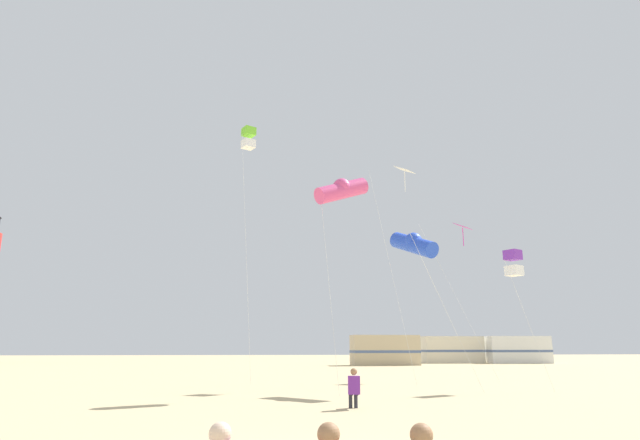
# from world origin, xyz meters

# --- Properties ---
(kite_flyer_standing) EXTENTS (0.35, 0.52, 1.16)m
(kite_flyer_standing) POSITION_xyz_m (1.91, 8.02, 0.61)
(kite_flyer_standing) COLOR #722D99
(kite_flyer_standing) RESTS_ON ground
(kite_box_violet) EXTENTS (1.69, 1.28, 5.94)m
(kite_box_violet) POSITION_xyz_m (10.06, 14.01, 5.36)
(kite_box_violet) COLOR silver
(kite_box_violet) RESTS_ON ground
(kite_diamond_white) EXTENTS (2.47, 2.47, 11.09)m
(kite_diamond_white) POSITION_xyz_m (6.22, 17.71, 10.38)
(kite_diamond_white) COLOR silver
(kite_diamond_white) RESTS_ON ground
(kite_box_lime) EXTENTS (0.93, 0.93, 13.12)m
(kite_box_lime) POSITION_xyz_m (-1.97, 18.18, 12.51)
(kite_box_lime) COLOR silver
(kite_box_lime) RESTS_ON ground
(kite_tube_rainbow) EXTENTS (2.54, 1.77, 8.87)m
(kite_tube_rainbow) POSITION_xyz_m (2.27, 12.83, 8.17)
(kite_tube_rainbow) COLOR silver
(kite_tube_rainbow) RESTS_ON ground
(kite_tube_blue) EXTENTS (3.25, 3.65, 6.77)m
(kite_tube_blue) POSITION_xyz_m (5.46, 13.61, 6.06)
(kite_tube_blue) COLOR silver
(kite_tube_blue) RESTS_ON ground
(kite_diamond_magenta) EXTENTS (3.41, 3.41, 9.00)m
(kite_diamond_magenta) POSITION_xyz_m (10.70, 21.59, 8.43)
(kite_diamond_magenta) COLOR silver
(kite_diamond_magenta) RESTS_ON ground
(rv_van_tan) EXTENTS (6.55, 2.68, 2.80)m
(rv_van_tan) POSITION_xyz_m (10.33, 42.64, 1.39)
(rv_van_tan) COLOR #C6B28C
(rv_van_tan) RESTS_ON ground
(rv_van_cream) EXTENTS (6.45, 2.36, 2.80)m
(rv_van_cream) POSITION_xyz_m (19.04, 48.60, 1.39)
(rv_van_cream) COLOR beige
(rv_van_cream) RESTS_ON ground
(rv_van_white) EXTENTS (6.58, 2.74, 2.80)m
(rv_van_white) POSITION_xyz_m (25.77, 47.10, 1.39)
(rv_van_white) COLOR white
(rv_van_white) RESTS_ON ground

